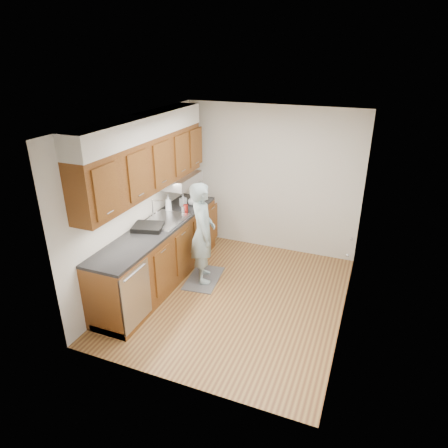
% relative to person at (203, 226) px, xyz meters
% --- Properties ---
extents(floor, '(3.50, 3.50, 0.00)m').
position_rel_person_xyz_m(floor, '(0.62, -0.29, -0.90)').
color(floor, olive).
rests_on(floor, ground).
extents(ceiling, '(3.50, 3.50, 0.00)m').
position_rel_person_xyz_m(ceiling, '(0.62, -0.29, 1.60)').
color(ceiling, white).
rests_on(ceiling, wall_left).
extents(wall_left, '(0.02, 3.50, 2.50)m').
position_rel_person_xyz_m(wall_left, '(-0.88, -0.29, 0.35)').
color(wall_left, beige).
rests_on(wall_left, floor).
extents(wall_right, '(0.02, 3.50, 2.50)m').
position_rel_person_xyz_m(wall_right, '(2.12, -0.29, 0.35)').
color(wall_right, beige).
rests_on(wall_right, floor).
extents(wall_back, '(3.00, 0.02, 2.50)m').
position_rel_person_xyz_m(wall_back, '(0.62, 1.46, 0.35)').
color(wall_back, beige).
rests_on(wall_back, floor).
extents(counter, '(0.64, 2.80, 1.30)m').
position_rel_person_xyz_m(counter, '(-0.58, -0.29, -0.41)').
color(counter, brown).
rests_on(counter, floor).
extents(upper_cabinets, '(0.47, 2.80, 1.21)m').
position_rel_person_xyz_m(upper_cabinets, '(-0.71, -0.24, 1.05)').
color(upper_cabinets, brown).
rests_on(upper_cabinets, wall_left).
extents(closet_door, '(0.02, 1.22, 2.05)m').
position_rel_person_xyz_m(closet_door, '(2.11, 0.01, 0.13)').
color(closet_door, silver).
rests_on(closet_door, wall_right).
extents(floor_mat, '(0.55, 0.84, 0.01)m').
position_rel_person_xyz_m(floor_mat, '(0.00, 0.00, -0.89)').
color(floor_mat, slate).
rests_on(floor_mat, floor).
extents(person, '(0.66, 0.74, 1.76)m').
position_rel_person_xyz_m(person, '(0.00, 0.00, 0.00)').
color(person, '#8CA4AA').
rests_on(person, floor_mat).
extents(soap_bottle_a, '(0.14, 0.14, 0.27)m').
position_rel_person_xyz_m(soap_bottle_a, '(-0.70, 0.25, 0.18)').
color(soap_bottle_a, silver).
rests_on(soap_bottle_a, counter).
extents(soap_bottle_b, '(0.09, 0.10, 0.20)m').
position_rel_person_xyz_m(soap_bottle_b, '(-0.60, 0.55, 0.14)').
color(soap_bottle_b, silver).
rests_on(soap_bottle_b, counter).
extents(soap_bottle_c, '(0.16, 0.16, 0.16)m').
position_rel_person_xyz_m(soap_bottle_c, '(-0.49, 0.64, 0.12)').
color(soap_bottle_c, silver).
rests_on(soap_bottle_c, counter).
extents(soda_can, '(0.09, 0.09, 0.13)m').
position_rel_person_xyz_m(soda_can, '(-0.43, 0.31, 0.11)').
color(soda_can, '#B3241E').
rests_on(soda_can, counter).
extents(steel_can, '(0.07, 0.07, 0.11)m').
position_rel_person_xyz_m(steel_can, '(-0.46, 0.28, 0.10)').
color(steel_can, '#A5A5AA').
rests_on(steel_can, counter).
extents(dish_rack, '(0.49, 0.44, 0.07)m').
position_rel_person_xyz_m(dish_rack, '(-0.64, -0.46, 0.08)').
color(dish_rack, black).
rests_on(dish_rack, counter).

